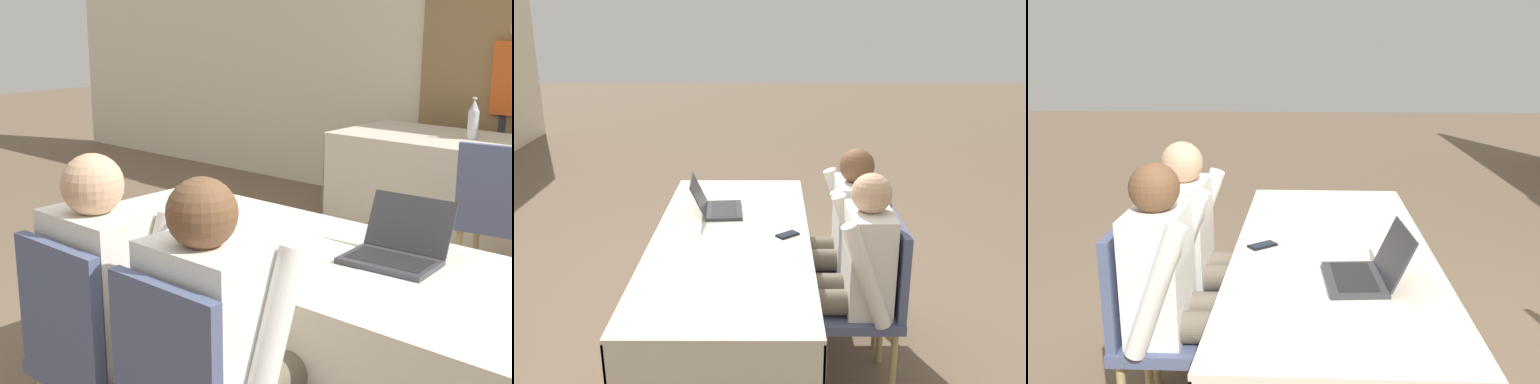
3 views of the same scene
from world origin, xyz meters
TOP-DOWN VIEW (x-y plane):
  - curtain_panel at (-0.83, 3.33)m, footprint 1.01×0.04m
  - conference_table_near at (0.00, 0.00)m, footprint 2.04×0.85m
  - conference_table_far at (-0.47, 2.63)m, footprint 2.04×0.85m
  - laptop at (0.37, 0.11)m, footprint 0.34×0.32m
  - cell_phone at (-0.00, -0.31)m, footprint 0.13×0.14m
  - paper_beside_laptop at (0.44, -0.09)m, footprint 0.29×0.34m
  - water_bottle at (-0.55, 2.66)m, footprint 0.08×0.08m
  - chair_near_left at (-0.25, -0.73)m, footprint 0.44×0.44m
  - chair_far_spare at (0.03, 1.78)m, footprint 0.50×0.50m
  - person_checkered_shirt at (-0.25, -0.63)m, footprint 0.50×0.52m
  - person_white_shirt at (0.25, -0.63)m, footprint 0.50×0.52m

SIDE VIEW (x-z plane):
  - chair_near_left at x=-0.25m, z-range 0.05..0.97m
  - chair_far_spare at x=0.03m, z-range 0.05..0.97m
  - conference_table_near at x=0.00m, z-range 0.20..0.95m
  - conference_table_far at x=-0.47m, z-range 0.20..0.95m
  - person_checkered_shirt at x=-0.25m, z-range 0.08..1.26m
  - person_white_shirt at x=0.25m, z-range 0.08..1.26m
  - paper_beside_laptop at x=0.44m, z-range 0.75..0.75m
  - cell_phone at x=0.00m, z-range 0.75..0.76m
  - laptop at x=0.37m, z-range 0.69..0.90m
  - water_bottle at x=-0.55m, z-range 0.74..1.03m
  - curtain_panel at x=-0.83m, z-range 0.00..2.65m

